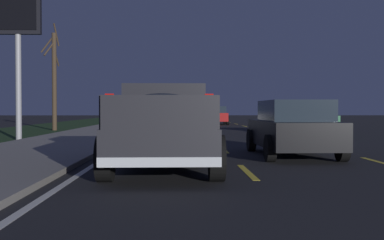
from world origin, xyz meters
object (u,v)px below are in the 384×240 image
sedan_black (292,128)px  sedan_red (216,115)px  pickup_truck (164,124)px  sedan_silver (174,116)px  sedan_green (310,119)px  gas_price_sign (18,21)px  bare_tree_far (54,78)px

sedan_black → sedan_red: bearing=0.1°
pickup_truck → sedan_silver: pickup_truck is taller
sedan_green → gas_price_sign: gas_price_sign is taller
sedan_black → bare_tree_far: (16.14, 10.80, 2.41)m
pickup_truck → sedan_red: 30.33m
pickup_truck → sedan_green: 16.28m
sedan_green → sedan_red: same height
pickup_truck → sedan_black: size_ratio=1.23×
bare_tree_far → sedan_black: bearing=-146.2°
gas_price_sign → bare_tree_far: gas_price_sign is taller
bare_tree_far → sedan_silver: bearing=-54.3°
sedan_red → sedan_silver: bearing=150.4°
sedan_black → gas_price_sign: 12.70m
sedan_black → sedan_silver: bearing=9.4°
pickup_truck → sedan_red: pickup_truck is taller
sedan_red → sedan_black: (-27.45, -0.07, 0.00)m
pickup_truck → sedan_silver: size_ratio=1.23×
sedan_red → sedan_black: size_ratio=1.00×
bare_tree_far → sedan_red: bearing=-43.5°
pickup_truck → sedan_black: pickup_truck is taller
sedan_red → pickup_truck: bearing=173.6°
pickup_truck → sedan_black: bearing=-52.2°
sedan_silver → bare_tree_far: size_ratio=0.68×
sedan_red → sedan_black: same height
sedan_silver → gas_price_sign: bearing=156.5°
pickup_truck → sedan_black: 4.39m
gas_price_sign → bare_tree_far: (9.26, 0.96, -1.75)m
sedan_green → sedan_red: size_ratio=1.00×
sedan_green → sedan_black: same height
sedan_silver → bare_tree_far: 9.27m
sedan_red → sedan_silver: (-6.09, 3.46, 0.00)m
sedan_black → gas_price_sign: gas_price_sign is taller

